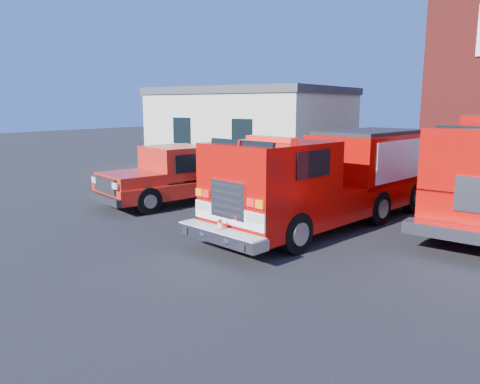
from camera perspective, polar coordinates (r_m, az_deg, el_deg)
The scene contains 4 objects.
ground at distance 12.57m, azimuth 3.15°, elevation -5.01°, with size 100.00×100.00×0.00m, color black.
side_building at distance 27.93m, azimuth 1.58°, elevation 8.17°, with size 10.20×8.20×4.35m.
fire_engine at distance 13.45m, azimuth 11.13°, elevation 1.78°, with size 3.84×8.82×2.63m.
pickup_truck at distance 16.54m, azimuth -6.85°, elevation 2.02°, with size 3.68×6.39×1.98m.
Camera 1 is at (6.36, -10.30, 3.37)m, focal length 35.00 mm.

